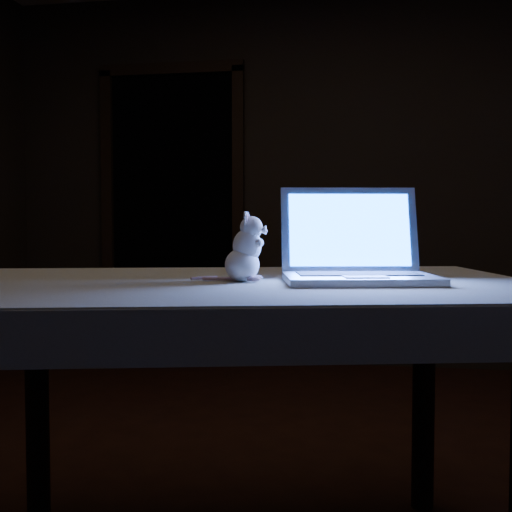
# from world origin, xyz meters

# --- Properties ---
(back_wall) EXTENTS (4.50, 0.04, 2.60)m
(back_wall) POSITION_xyz_m (0.00, 2.50, 1.30)
(back_wall) COLOR black
(back_wall) RESTS_ON ground
(doorway) EXTENTS (1.06, 0.36, 2.13)m
(doorway) POSITION_xyz_m (-1.10, 2.50, 1.06)
(doorway) COLOR black
(doorway) RESTS_ON back_wall
(table) EXTENTS (1.75, 1.35, 0.83)m
(table) POSITION_xyz_m (-0.01, -0.39, 0.41)
(table) COLOR black
(table) RESTS_ON floor
(tablecloth) EXTENTS (1.93, 1.56, 0.12)m
(tablecloth) POSITION_xyz_m (0.08, -0.39, 0.78)
(tablecloth) COLOR beige
(tablecloth) RESTS_ON table
(laptop) EXTENTS (0.48, 0.44, 0.28)m
(laptop) POSITION_xyz_m (0.33, -0.37, 0.98)
(laptop) COLOR silver
(laptop) RESTS_ON tablecloth
(plush_mouse) EXTENTS (0.17, 0.17, 0.19)m
(plush_mouse) POSITION_xyz_m (0.00, -0.40, 0.94)
(plush_mouse) COLOR white
(plush_mouse) RESTS_ON tablecloth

